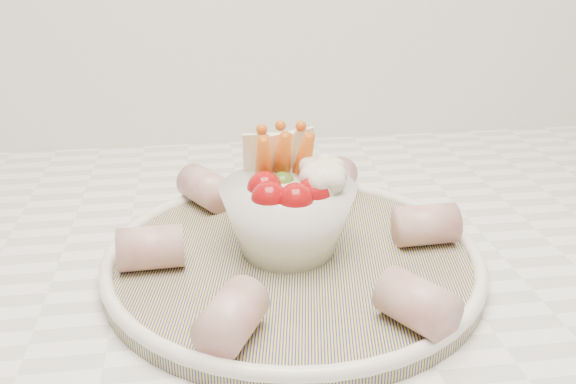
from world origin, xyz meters
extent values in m
cube|color=white|center=(0.00, 1.45, 0.90)|extent=(2.04, 0.62, 0.04)
cylinder|color=navy|center=(0.04, 1.41, 0.93)|extent=(0.37, 0.37, 0.01)
torus|color=white|center=(0.04, 1.41, 0.94)|extent=(0.33, 0.33, 0.01)
sphere|color=#9D0A0C|center=(0.01, 1.39, 1.00)|extent=(0.03, 0.03, 0.03)
sphere|color=#9D0A0C|center=(0.03, 1.39, 1.00)|extent=(0.03, 0.03, 0.03)
sphere|color=#9D0A0C|center=(0.05, 1.40, 1.00)|extent=(0.03, 0.03, 0.03)
sphere|color=#9D0A0C|center=(0.01, 1.42, 1.00)|extent=(0.03, 0.03, 0.03)
sphere|color=#406220|center=(0.03, 1.43, 0.99)|extent=(0.02, 0.02, 0.02)
cone|color=#C55412|center=(0.01, 1.44, 1.00)|extent=(0.02, 0.04, 0.07)
cone|color=#C55412|center=(0.03, 1.45, 1.00)|extent=(0.02, 0.04, 0.07)
cone|color=#C55412|center=(0.05, 1.44, 1.00)|extent=(0.03, 0.05, 0.07)
sphere|color=silver|center=(0.06, 1.43, 1.00)|extent=(0.03, 0.03, 0.03)
sphere|color=silver|center=(0.06, 1.41, 1.00)|extent=(0.03, 0.03, 0.03)
cube|color=#F2ECBC|center=(0.02, 1.46, 1.01)|extent=(0.05, 0.01, 0.05)
cube|color=#F2ECBC|center=(0.04, 1.46, 1.01)|extent=(0.05, 0.03, 0.05)
cylinder|color=#AA524D|center=(0.15, 1.41, 0.95)|extent=(0.05, 0.04, 0.04)
cylinder|color=#AA524D|center=(0.09, 1.52, 0.95)|extent=(0.06, 0.06, 0.04)
cylinder|color=#AA524D|center=(-0.04, 1.52, 0.95)|extent=(0.06, 0.06, 0.04)
cylinder|color=#AA524D|center=(-0.08, 1.40, 0.95)|extent=(0.05, 0.04, 0.04)
cylinder|color=#AA524D|center=(-0.02, 1.30, 0.95)|extent=(0.06, 0.06, 0.04)
cylinder|color=#AA524D|center=(0.11, 1.29, 0.95)|extent=(0.06, 0.06, 0.04)
camera|label=1|loc=(-0.04, 0.93, 1.21)|focal=40.00mm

